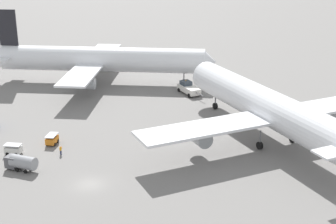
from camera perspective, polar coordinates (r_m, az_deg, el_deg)
ground_plane at (r=72.14m, az=-9.01°, el=-8.24°), size 600.00×600.00×0.00m
airliner_at_gate_left at (r=118.56m, az=-7.79°, el=6.03°), size 54.07×40.71×17.21m
airliner_being_pushed at (r=85.46m, az=11.58°, el=0.47°), size 42.22×41.63×17.24m
pushback_tug at (r=110.35m, az=2.39°, el=2.76°), size 7.41×8.23×2.93m
gse_baggage_cart_near_cluster at (r=83.90m, az=-17.48°, el=-4.14°), size 2.87×1.83×1.71m
gse_fuel_bowser_stubby at (r=77.89m, az=-16.70°, el=-5.58°), size 5.10×2.48×2.40m
gse_baggage_cart_trailing at (r=86.09m, az=-13.28°, el=-3.11°), size 1.81×2.86×1.71m
ground_crew_marshaller_foreground at (r=81.77m, az=-12.33°, el=-4.33°), size 0.36×0.48×1.57m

